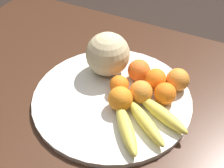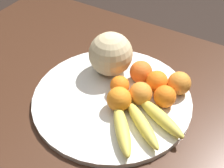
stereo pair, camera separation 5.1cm
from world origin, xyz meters
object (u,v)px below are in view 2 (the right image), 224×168
at_px(fruit_bowl, 112,98).
at_px(orange_front_left, 141,94).
at_px(orange_back_left, 157,82).
at_px(orange_side_extra, 179,83).
at_px(banana_bunch, 141,123).
at_px(produce_tag, 129,100).
at_px(orange_top_small, 165,96).
at_px(orange_front_right, 120,98).
at_px(melon, 111,54).
at_px(orange_mid_center, 141,72).
at_px(orange_back_right, 120,85).
at_px(kitchen_table, 95,124).

height_order(fruit_bowl, orange_front_left, orange_front_left).
xyz_separation_m(fruit_bowl, orange_back_left, (0.10, 0.09, 0.04)).
bearing_deg(orange_side_extra, banana_bunch, -99.79).
xyz_separation_m(orange_front_left, produce_tag, (-0.03, -0.01, -0.03)).
height_order(orange_front_left, orange_top_small, orange_front_left).
height_order(orange_front_right, orange_back_left, orange_front_right).
xyz_separation_m(fruit_bowl, melon, (-0.06, 0.10, 0.08)).
xyz_separation_m(orange_front_right, produce_tag, (0.01, 0.04, -0.03)).
xyz_separation_m(orange_mid_center, produce_tag, (0.01, -0.10, -0.03)).
bearing_deg(orange_top_small, orange_back_right, -170.43).
height_order(banana_bunch, orange_mid_center, orange_mid_center).
xyz_separation_m(orange_back_left, orange_back_right, (-0.09, -0.07, -0.00)).
bearing_deg(orange_top_small, banana_bunch, -98.73).
bearing_deg(orange_top_small, orange_front_left, -157.44).
bearing_deg(orange_back_right, banana_bunch, -37.16).
height_order(melon, produce_tag, melon).
bearing_deg(produce_tag, orange_back_left, 46.36).
distance_m(orange_front_left, orange_mid_center, 0.09).
distance_m(banana_bunch, orange_back_right, 0.15).
bearing_deg(orange_back_right, kitchen_table, -135.63).
xyz_separation_m(orange_back_right, produce_tag, (0.04, -0.02, -0.03)).
xyz_separation_m(fruit_bowl, banana_bunch, (0.13, -0.06, 0.03)).
xyz_separation_m(orange_back_left, orange_top_small, (0.05, -0.04, -0.00)).
relative_size(orange_back_left, produce_tag, 0.81).
distance_m(kitchen_table, banana_bunch, 0.23).
bearing_deg(produce_tag, orange_side_extra, 30.95).
bearing_deg(orange_front_left, orange_side_extra, 51.19).
xyz_separation_m(kitchen_table, orange_back_right, (0.06, 0.06, 0.15)).
bearing_deg(melon, orange_top_small, -13.18).
bearing_deg(orange_mid_center, orange_front_left, -63.54).
distance_m(orange_back_left, orange_back_right, 0.11).
bearing_deg(fruit_bowl, orange_side_extra, 37.08).
bearing_deg(orange_back_left, produce_tag, -119.00).
bearing_deg(banana_bunch, orange_back_right, 179.73).
bearing_deg(orange_mid_center, orange_back_right, -109.54).
xyz_separation_m(orange_front_left, orange_top_small, (0.06, 0.03, -0.00)).
bearing_deg(orange_back_left, fruit_bowl, -136.13).
distance_m(orange_mid_center, orange_back_right, 0.08).
height_order(orange_mid_center, produce_tag, orange_mid_center).
distance_m(orange_back_left, orange_top_small, 0.06).
bearing_deg(orange_back_left, orange_mid_center, 168.09).
height_order(banana_bunch, produce_tag, banana_bunch).
relative_size(orange_front_right, produce_tag, 0.86).
relative_size(banana_bunch, orange_front_right, 3.18).
relative_size(fruit_bowl, orange_back_left, 7.18).
height_order(orange_back_left, orange_top_small, orange_back_left).
relative_size(kitchen_table, orange_front_right, 18.27).
bearing_deg(melon, produce_tag, -36.81).
height_order(melon, orange_front_right, melon).
xyz_separation_m(banana_bunch, orange_mid_center, (-0.09, 0.17, 0.02)).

